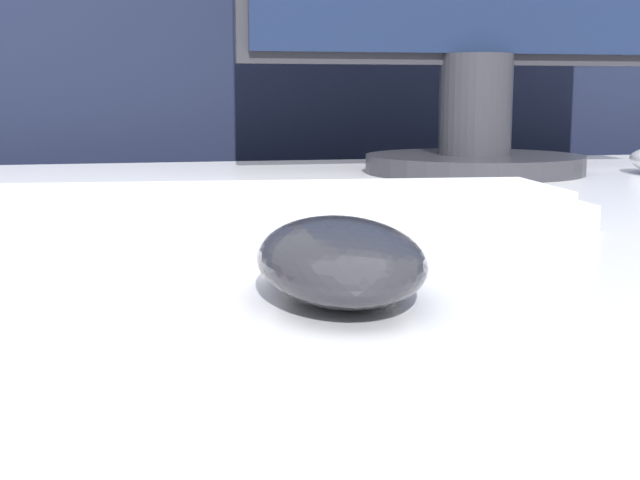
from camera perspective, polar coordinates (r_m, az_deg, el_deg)
name	(u,v)px	position (r m, az deg, el deg)	size (l,w,h in m)	color
partition_panel	(222,311)	(1.32, -6.29, -4.56)	(5.00, 0.03, 1.03)	black
computer_mouse_near	(340,258)	(0.38, 1.29, -1.18)	(0.08, 0.14, 0.03)	#232328
keyboard	(271,206)	(0.60, -3.18, 2.17)	(0.42, 0.16, 0.02)	silver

